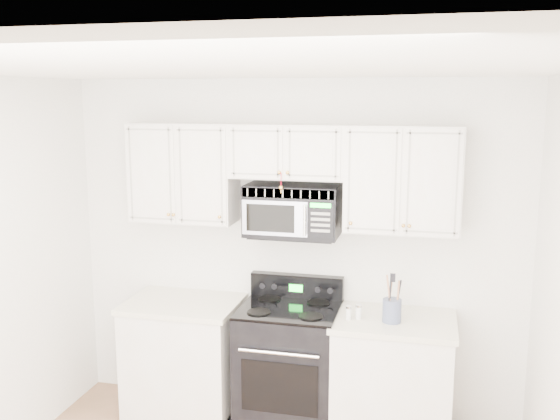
% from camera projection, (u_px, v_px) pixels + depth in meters
% --- Properties ---
extents(room, '(3.51, 3.51, 2.61)m').
position_uv_depth(room, '(220.00, 331.00, 3.15)').
color(room, '#A27155').
rests_on(room, ground).
extents(base_cabinet_left, '(0.86, 0.65, 0.92)m').
position_uv_depth(base_cabinet_left, '(185.00, 361.00, 4.87)').
color(base_cabinet_left, silver).
rests_on(base_cabinet_left, ground).
extents(base_cabinet_right, '(0.86, 0.65, 0.92)m').
position_uv_depth(base_cabinet_right, '(392.00, 383.00, 4.50)').
color(base_cabinet_right, silver).
rests_on(base_cabinet_right, ground).
extents(range, '(0.72, 0.66, 1.11)m').
position_uv_depth(range, '(289.00, 365.00, 4.67)').
color(range, black).
rests_on(range, ground).
extents(upper_cabinets, '(2.44, 0.37, 0.75)m').
position_uv_depth(upper_cabinets, '(289.00, 170.00, 4.55)').
color(upper_cabinets, silver).
rests_on(upper_cabinets, ground).
extents(microwave, '(0.69, 0.39, 0.38)m').
position_uv_depth(microwave, '(292.00, 210.00, 4.59)').
color(microwave, black).
rests_on(microwave, ground).
extents(utensil_crock, '(0.13, 0.13, 0.35)m').
position_uv_depth(utensil_crock, '(392.00, 309.00, 4.32)').
color(utensil_crock, '#4B536B').
rests_on(utensil_crock, base_cabinet_right).
extents(shaker_salt, '(0.04, 0.04, 0.10)m').
position_uv_depth(shaker_salt, '(349.00, 313.00, 4.38)').
color(shaker_salt, silver).
rests_on(shaker_salt, base_cabinet_right).
extents(shaker_pepper, '(0.04, 0.04, 0.11)m').
position_uv_depth(shaker_pepper, '(359.00, 312.00, 4.39)').
color(shaker_pepper, silver).
rests_on(shaker_pepper, base_cabinet_right).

